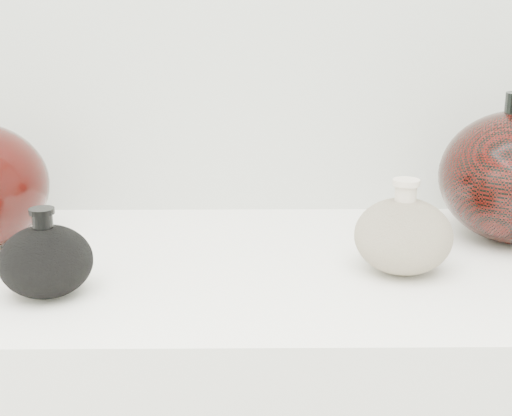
{
  "coord_description": "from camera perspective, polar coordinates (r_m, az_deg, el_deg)",
  "views": [
    {
      "loc": [
        0.03,
        0.04,
        1.24
      ],
      "look_at": [
        0.03,
        0.92,
        0.98
      ],
      "focal_mm": 50.0,
      "sensor_mm": 36.0,
      "label": 1
    }
  ],
  "objects": [
    {
      "name": "cream_gourd_vase",
      "position": [
        0.94,
        11.69,
        -2.14
      ],
      "size": [
        0.16,
        0.16,
        0.12
      ],
      "color": "beige",
      "rests_on": "display_counter"
    },
    {
      "name": "black_gourd_vase",
      "position": [
        0.88,
        -16.45,
        -4.05
      ],
      "size": [
        0.14,
        0.14,
        0.11
      ],
      "color": "black",
      "rests_on": "display_counter"
    }
  ]
}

